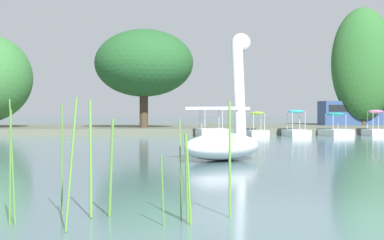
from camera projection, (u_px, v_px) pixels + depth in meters
ground_plane at (290, 218)px, 7.76m from camera, size 438.99×438.99×0.00m
shore_bank_far at (143, 128)px, 45.09m from camera, size 147.91×18.82×0.40m
swan_boat at (224, 136)px, 17.47m from camera, size 3.17×3.36×3.59m
pedal_boat_blue at (212, 129)px, 34.75m from camera, size 1.57×2.42×1.68m
pedal_boat_lime at (257, 129)px, 35.32m from camera, size 1.02×1.86×1.38m
pedal_boat_cyan at (296, 128)px, 35.34m from camera, size 1.12×2.11×1.48m
pedal_boat_teal at (336, 129)px, 35.79m from camera, size 1.36×2.39×1.33m
pedal_boat_pink at (376, 128)px, 36.10m from camera, size 1.13×1.75×1.48m
tree_broadleaf_right at (144, 63)px, 38.82m from camera, size 8.26×8.40×6.02m
tree_willow_overhanging at (363, 64)px, 46.44m from camera, size 5.49×4.94×8.64m
parked_van at (353, 112)px, 47.16m from camera, size 4.94×2.00×1.78m
reed_clump_foreground at (112, 168)px, 7.53m from camera, size 3.48×1.33×1.47m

